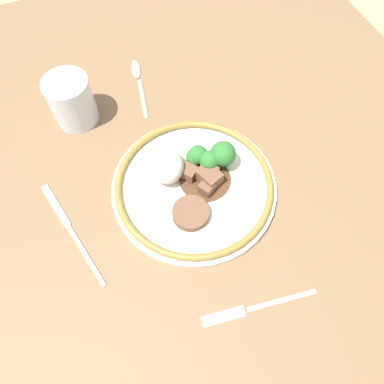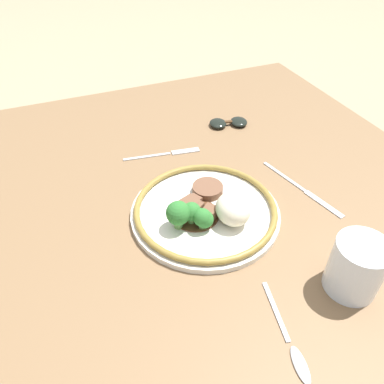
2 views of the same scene
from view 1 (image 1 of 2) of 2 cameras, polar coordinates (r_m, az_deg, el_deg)
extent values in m
plane|color=#998466|center=(0.70, -0.39, 0.01)|extent=(8.00, 8.00, 0.00)
cube|color=brown|center=(0.68, -0.40, 0.92)|extent=(1.24, 1.09, 0.05)
cylinder|color=silver|center=(0.65, 0.13, 0.57)|extent=(0.28, 0.28, 0.01)
torus|color=olive|center=(0.64, 0.13, 1.07)|extent=(0.27, 0.27, 0.01)
ellipsoid|color=beige|center=(0.63, -4.11, 4.17)|extent=(0.07, 0.06, 0.06)
cylinder|color=brown|center=(0.61, -0.19, -3.25)|extent=(0.06, 0.06, 0.02)
cylinder|color=#51331E|center=(0.65, 1.99, 1.97)|extent=(0.09, 0.09, 0.00)
cube|color=brown|center=(0.64, 2.37, 2.21)|extent=(0.03, 0.03, 0.02)
cube|color=brown|center=(0.64, 2.36, 2.70)|extent=(0.04, 0.04, 0.03)
cube|color=brown|center=(0.63, 2.92, 2.02)|extent=(0.04, 0.04, 0.03)
cube|color=brown|center=(0.64, -0.08, 2.95)|extent=(0.03, 0.03, 0.02)
cube|color=brown|center=(0.63, 2.27, 0.62)|extent=(0.03, 0.03, 0.02)
cylinder|color=#5B8E47|center=(0.66, 4.68, 4.40)|extent=(0.02, 0.02, 0.02)
sphere|color=#2D702D|center=(0.64, 4.85, 5.64)|extent=(0.04, 0.04, 0.04)
cylinder|color=#5B8E47|center=(0.66, 0.50, 4.57)|extent=(0.01, 0.01, 0.01)
sphere|color=#2D702D|center=(0.65, 0.52, 5.39)|extent=(0.03, 0.03, 0.03)
cylinder|color=#5B8E47|center=(0.66, 0.91, 4.73)|extent=(0.01, 0.01, 0.01)
sphere|color=#2D702D|center=(0.64, 0.93, 5.69)|extent=(0.03, 0.03, 0.03)
cylinder|color=#5B8E47|center=(0.65, 2.66, 3.66)|extent=(0.01, 0.01, 0.02)
sphere|color=#2D702D|center=(0.63, 2.73, 4.66)|extent=(0.03, 0.03, 0.03)
cylinder|color=#F4AD19|center=(0.75, -17.64, 12.53)|extent=(0.07, 0.07, 0.07)
cylinder|color=silver|center=(0.74, -17.87, 13.08)|extent=(0.08, 0.08, 0.09)
cube|color=#B7B7BC|center=(0.60, 13.51, -15.78)|extent=(0.02, 0.11, 0.00)
cube|color=#B7B7BC|center=(0.58, 4.82, -18.37)|extent=(0.03, 0.07, 0.00)
cube|color=#B7B7BC|center=(0.63, -15.98, -9.04)|extent=(0.13, 0.03, 0.00)
cube|color=#B7B7BC|center=(0.68, -20.04, -1.94)|extent=(0.09, 0.03, 0.00)
cube|color=#B7B7BC|center=(0.78, -7.51, 13.90)|extent=(0.10, 0.03, 0.00)
ellipsoid|color=#B7B7BC|center=(0.84, -8.36, 18.11)|extent=(0.06, 0.03, 0.01)
camera|label=2|loc=(0.83, 2.92, 56.66)|focal=35.00mm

